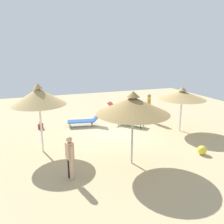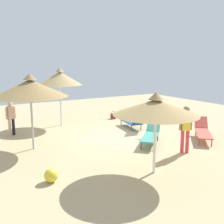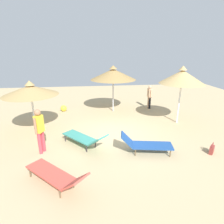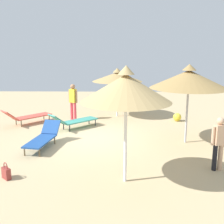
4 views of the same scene
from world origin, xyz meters
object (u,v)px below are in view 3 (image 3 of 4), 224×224
(parasol_umbrella_center, at_px, (182,77))
(lounge_chair_edge, at_px, (85,138))
(lounge_chair_far_left, at_px, (145,144))
(person_standing_near_right, at_px, (40,128))
(handbag, at_px, (212,149))
(beach_ball, at_px, (64,108))
(lounge_chair_near_left, at_px, (56,175))
(parasol_umbrella_far_right, at_px, (113,74))
(person_standing_front, at_px, (149,96))
(parasol_umbrella_back, at_px, (30,90))

(parasol_umbrella_center, relative_size, lounge_chair_edge, 1.50)
(lounge_chair_far_left, distance_m, person_standing_near_right, 3.99)
(parasol_umbrella_center, relative_size, handbag, 6.47)
(handbag, distance_m, beach_ball, 8.52)
(lounge_chair_near_left, bearing_deg, lounge_chair_far_left, 116.40)
(parasol_umbrella_center, height_order, lounge_chair_far_left, parasol_umbrella_center)
(lounge_chair_edge, bearing_deg, lounge_chair_near_left, -18.69)
(lounge_chair_far_left, bearing_deg, person_standing_near_right, -96.97)
(lounge_chair_far_left, height_order, lounge_chair_near_left, lounge_chair_near_left)
(lounge_chair_far_left, bearing_deg, lounge_chair_near_left, -63.60)
(lounge_chair_edge, bearing_deg, person_standing_near_right, -81.55)
(parasol_umbrella_far_right, relative_size, person_standing_front, 1.85)
(lounge_chair_near_left, xyz_separation_m, person_standing_near_right, (-1.99, -0.87, 0.62))
(parasol_umbrella_center, relative_size, lounge_chair_near_left, 1.49)
(lounge_chair_edge, relative_size, beach_ball, 5.18)
(lounge_chair_near_left, distance_m, beach_ball, 6.99)
(parasol_umbrella_back, bearing_deg, lounge_chair_near_left, 22.04)
(beach_ball, bearing_deg, lounge_chair_near_left, 5.66)
(lounge_chair_edge, relative_size, person_standing_near_right, 1.15)
(beach_ball, bearing_deg, lounge_chair_far_left, 34.42)
(parasol_umbrella_back, bearing_deg, beach_ball, 161.23)
(parasol_umbrella_far_right, distance_m, parasol_umbrella_center, 3.94)
(parasol_umbrella_center, height_order, lounge_chair_edge, parasol_umbrella_center)
(person_standing_front, height_order, person_standing_near_right, person_standing_near_right)
(lounge_chair_far_left, height_order, person_standing_front, person_standing_front)
(parasol_umbrella_far_right, distance_m, parasol_umbrella_back, 4.82)
(parasol_umbrella_center, bearing_deg, parasol_umbrella_far_right, -125.99)
(parasol_umbrella_back, relative_size, lounge_chair_edge, 1.24)
(lounge_chair_near_left, bearing_deg, parasol_umbrella_far_right, 159.72)
(parasol_umbrella_back, bearing_deg, person_standing_near_right, 20.61)
(beach_ball, bearing_deg, person_standing_near_right, -2.04)
(lounge_chair_far_left, height_order, person_standing_near_right, person_standing_near_right)
(person_standing_front, height_order, handbag, person_standing_front)
(lounge_chair_edge, relative_size, lounge_chair_near_left, 0.99)
(lounge_chair_near_left, bearing_deg, parasol_umbrella_center, 127.32)
(lounge_chair_edge, distance_m, lounge_chair_near_left, 2.35)
(parasol_umbrella_far_right, height_order, lounge_chair_far_left, parasol_umbrella_far_right)
(parasol_umbrella_center, bearing_deg, person_standing_front, -164.36)
(lounge_chair_near_left, height_order, beach_ball, lounge_chair_near_left)
(lounge_chair_far_left, distance_m, lounge_chair_edge, 2.40)
(parasol_umbrella_back, relative_size, parasol_umbrella_center, 0.83)
(parasol_umbrella_far_right, bearing_deg, beach_ball, -96.34)
(person_standing_near_right, bearing_deg, parasol_umbrella_back, -159.39)
(person_standing_near_right, bearing_deg, beach_ball, 177.96)
(lounge_chair_far_left, distance_m, person_standing_front, 5.75)
(person_standing_front, xyz_separation_m, beach_ball, (-0.03, -5.58, -0.68))
(parasol_umbrella_far_right, distance_m, lounge_chair_near_left, 7.31)
(parasol_umbrella_back, xyz_separation_m, lounge_chair_far_left, (2.59, 4.70, -1.64))
(beach_ball, bearing_deg, handbag, 46.94)
(lounge_chair_near_left, distance_m, person_standing_near_right, 2.26)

